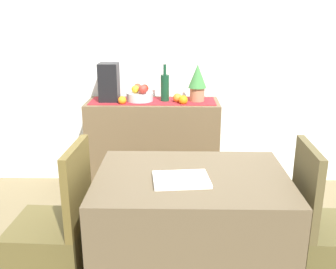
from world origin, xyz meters
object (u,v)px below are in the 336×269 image
Objects in this scene: fruit_bowl at (140,97)px; wine_bottle at (165,87)px; potted_plant at (197,81)px; dining_table at (191,237)px; chair_by_corner at (328,255)px; sideboard_console at (153,147)px; chair_near_window at (54,252)px; open_book at (181,180)px; coffee_maker at (109,82)px.

fruit_bowl is 0.23m from wine_bottle.
potted_plant reaches higher than dining_table.
potted_plant is at bearing 85.92° from dining_table.
fruit_bowl is 1.90m from chair_by_corner.
sideboard_console is 1.26× the size of chair_near_window.
wine_bottle is at bearing 97.32° from dining_table.
potted_plant is 1.70m from chair_by_corner.
chair_near_window reaches higher than sideboard_console.
open_book is at bearing -127.60° from dining_table.
open_book is at bearing -81.22° from sideboard_console.
chair_near_window reaches higher than open_book.
coffee_maker reaches higher than chair_by_corner.
coffee_maker reaches higher than fruit_bowl.
fruit_bowl reaches higher than chair_by_corner.
wine_bottle is 1.47m from open_book.
chair_near_window is (-0.12, -1.38, -0.72)m from coffee_maker.
chair_by_corner is at bearing -52.64° from sideboard_console.
dining_table is at bearing -78.43° from sideboard_console.
fruit_bowl is 0.29m from coffee_maker.
chair_near_window is 1.00× the size of chair_by_corner.
wine_bottle is at bearing 66.74° from chair_near_window.
open_book is at bearing -5.94° from chair_near_window.
sideboard_console is 1.12× the size of dining_table.
potted_plant is at bearing 115.98° from chair_by_corner.
dining_table is at bearing 0.05° from chair_near_window.
sideboard_console is 1.26× the size of chair_by_corner.
fruit_bowl is at bearing 180.00° from potted_plant.
wine_bottle is 1.65m from chair_near_window.
potted_plant is 1.13× the size of open_book.
chair_near_window is (-0.49, -1.38, -0.15)m from sideboard_console.
coffee_maker is at bearing 115.32° from dining_table.
coffee_maker is 1.16× the size of open_book.
chair_by_corner is at bearing -64.02° from potted_plant.
wine_bottle is at bearing 0.00° from sideboard_console.
chair_by_corner is (1.54, 0.00, 0.00)m from chair_near_window.
wine_bottle is at bearing 0.00° from fruit_bowl.
coffee_maker reaches higher than chair_near_window.
potted_plant is 1.78m from chair_near_window.
fruit_bowl is 0.72× the size of potted_plant.
sideboard_console is at bearing 92.57° from open_book.
dining_table is (0.28, -1.37, -0.04)m from sideboard_console.
dining_table is 0.77m from chair_by_corner.
coffee_maker is 2.10m from chair_by_corner.
coffee_maker is at bearing 180.00° from wine_bottle.
chair_by_corner is (0.77, 0.00, -0.10)m from dining_table.
chair_near_window is (-0.71, 0.07, -0.48)m from open_book.
potted_plant is at bearing 57.81° from chair_near_window.
sideboard_console is at bearing 101.57° from dining_table.
chair_by_corner is at bearing -55.50° from wine_bottle.
chair_by_corner is (1.05, -1.37, -0.15)m from sideboard_console.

